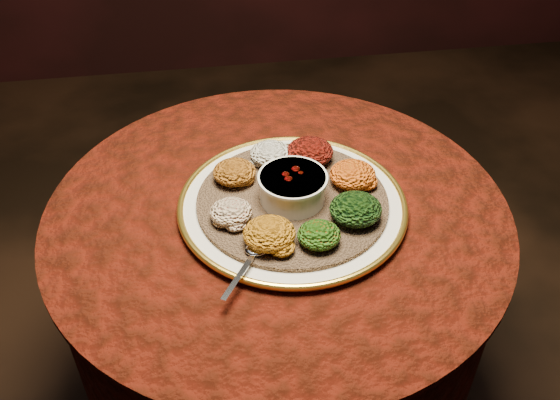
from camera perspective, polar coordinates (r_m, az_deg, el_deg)
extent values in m
cylinder|color=black|center=(1.84, -0.18, -17.83)|extent=(0.44, 0.44, 0.04)
cylinder|color=black|center=(1.57, -0.20, -11.68)|extent=(0.12, 0.12, 0.68)
cylinder|color=black|center=(1.31, -0.24, -1.92)|extent=(0.80, 0.80, 0.04)
cylinder|color=#3A0C04|center=(1.41, -0.22, -6.29)|extent=(0.93, 0.93, 0.34)
cylinder|color=#3A0C04|center=(1.29, -0.24, -1.04)|extent=(0.96, 0.96, 0.01)
cylinder|color=beige|center=(1.28, 1.13, -0.56)|extent=(0.48, 0.48, 0.02)
torus|color=gold|center=(1.27, 1.13, -0.32)|extent=(0.47, 0.47, 0.01)
cylinder|color=brown|center=(1.27, 1.14, -0.08)|extent=(0.51, 0.51, 0.01)
cylinder|color=silver|center=(1.25, 1.16, 1.12)|extent=(0.13, 0.13, 0.06)
cylinder|color=silver|center=(1.23, 1.17, 2.05)|extent=(0.14, 0.14, 0.01)
cylinder|color=#500405|center=(1.24, 1.17, 1.74)|extent=(0.11, 0.11, 0.01)
ellipsoid|color=silver|center=(1.15, -2.12, -4.53)|extent=(0.05, 0.03, 0.01)
cube|color=silver|center=(1.11, -3.70, -6.88)|extent=(0.08, 0.11, 0.00)
ellipsoid|color=beige|center=(1.35, -0.88, 4.27)|extent=(0.09, 0.09, 0.04)
ellipsoid|color=black|center=(1.35, 2.74, 4.43)|extent=(0.10, 0.10, 0.05)
ellipsoid|color=#C37010|center=(1.30, 6.65, 2.32)|extent=(0.10, 0.09, 0.05)
ellipsoid|color=black|center=(1.21, 6.93, -0.84)|extent=(0.10, 0.10, 0.05)
ellipsoid|color=#9E2C0A|center=(1.16, 3.58, -3.20)|extent=(0.08, 0.08, 0.04)
ellipsoid|color=#B56910|center=(1.15, -0.99, -3.09)|extent=(0.10, 0.09, 0.05)
ellipsoid|color=maroon|center=(1.21, -4.49, -1.09)|extent=(0.08, 0.08, 0.04)
ellipsoid|color=#995312|center=(1.30, -4.20, 2.56)|extent=(0.09, 0.09, 0.04)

